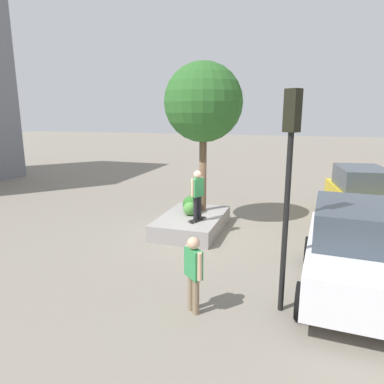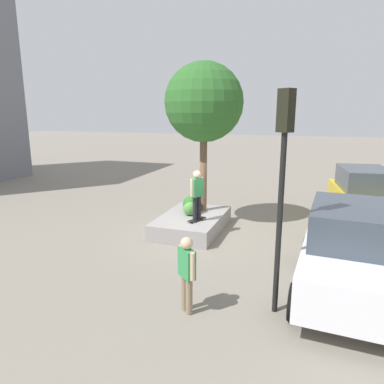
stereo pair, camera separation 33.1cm
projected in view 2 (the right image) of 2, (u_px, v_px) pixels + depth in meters
The scene contains 11 objects.
ground_plane at pixel (196, 235), 12.82m from camera, with size 120.00×120.00×0.00m, color gray.
planter_ledge at pixel (192, 223), 13.25m from camera, with size 3.50×2.21×0.59m, color gray.
plaza_tree at pixel (204, 103), 12.97m from camera, with size 2.95×2.95×5.63m.
boxwood_shrub at pixel (192, 204), 13.47m from camera, with size 0.67×0.67×0.67m, color #2D6628.
hedge_clump at pixel (190, 209), 13.14m from camera, with size 0.50×0.50×0.50m, color #4C8C3D.
skateboard at pixel (197, 219), 12.47m from camera, with size 0.82×0.51×0.07m.
skateboarder at pixel (197, 191), 12.25m from camera, with size 0.54×0.39×1.75m.
taxi_cab at pixel (364, 196), 14.00m from camera, with size 4.95×2.67×2.20m.
police_car at pixel (348, 251), 8.36m from camera, with size 4.87×2.47×2.21m.
traffic_light_corner at pixel (283, 167), 7.17m from camera, with size 0.37×0.37×4.83m.
pedestrian_crossing at pixel (187, 269), 7.63m from camera, with size 0.46×0.49×1.77m.
Camera 2 is at (11.54, 3.84, 4.36)m, focal length 32.73 mm.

